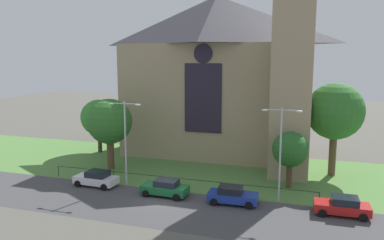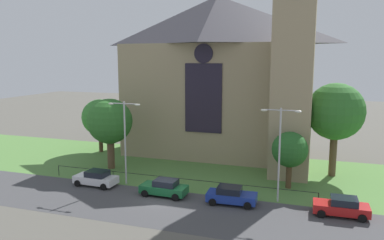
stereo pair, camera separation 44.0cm
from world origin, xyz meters
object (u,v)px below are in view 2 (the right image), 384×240
(streetlamp_far, at_px, (280,143))
(parked_car_red, at_px, (342,207))
(parked_car_white, at_px, (96,178))
(parked_car_blue, at_px, (231,195))
(tree_right_near, at_px, (290,150))
(tree_left_near, at_px, (110,122))
(streetlamp_near, at_px, (125,132))
(church_building, at_px, (222,74))
(tree_left_far, at_px, (100,117))
(parked_car_green, at_px, (164,188))
(tree_right_far, at_px, (336,112))

(streetlamp_far, distance_m, parked_car_red, 6.93)
(parked_car_white, xyz_separation_m, parked_car_blue, (13.51, -0.47, 0.00))
(tree_right_near, height_order, parked_car_white, tree_right_near)
(parked_car_blue, xyz_separation_m, parked_car_red, (8.78, 0.30, 0.00))
(tree_left_near, height_order, streetlamp_near, streetlamp_near)
(tree_right_near, relative_size, parked_car_blue, 1.28)
(church_building, bearing_deg, tree_left_far, -164.10)
(tree_left_far, distance_m, parked_car_white, 14.46)
(tree_left_near, bearing_deg, parked_car_green, -34.31)
(streetlamp_far, height_order, parked_car_blue, streetlamp_far)
(tree_right_near, relative_size, tree_right_far, 0.56)
(church_building, height_order, parked_car_blue, church_building)
(streetlamp_far, relative_size, parked_car_blue, 1.91)
(tree_left_far, distance_m, streetlamp_far, 26.44)
(parked_car_blue, relative_size, parked_car_red, 1.01)
(tree_left_near, bearing_deg, tree_left_far, 129.51)
(tree_left_far, xyz_separation_m, parked_car_white, (6.93, -12.09, -3.87))
(parked_car_green, bearing_deg, parked_car_red, -177.73)
(tree_right_far, xyz_separation_m, parked_car_red, (0.41, -10.85, -6.05))
(parked_car_red, bearing_deg, tree_left_far, -24.30)
(parked_car_blue, bearing_deg, streetlamp_near, 168.03)
(tree_left_near, height_order, parked_car_blue, tree_left_near)
(streetlamp_far, relative_size, parked_car_green, 1.93)
(streetlamp_near, relative_size, parked_car_blue, 1.91)
(streetlamp_far, relative_size, parked_car_red, 1.93)
(tree_left_near, distance_m, parked_car_white, 7.51)
(church_building, distance_m, parked_car_green, 19.41)
(parked_car_green, distance_m, parked_car_blue, 6.15)
(streetlamp_near, xyz_separation_m, streetlamp_far, (14.68, 0.00, -0.00))
(parked_car_blue, bearing_deg, tree_left_far, 145.90)
(parked_car_white, distance_m, parked_car_red, 22.29)
(streetlamp_near, distance_m, parked_car_blue, 11.98)
(tree_left_far, height_order, parked_car_blue, tree_left_far)
(tree_right_far, xyz_separation_m, streetlamp_near, (-19.34, -9.32, -1.59))
(tree_left_near, xyz_separation_m, tree_right_far, (23.56, 4.96, 1.48))
(parked_car_green, bearing_deg, streetlamp_near, -19.29)
(church_building, relative_size, parked_car_red, 6.12)
(parked_car_green, bearing_deg, tree_left_far, -40.05)
(tree_left_far, relative_size, tree_right_far, 0.71)
(tree_left_far, bearing_deg, parked_car_blue, -31.57)
(tree_left_far, relative_size, parked_car_blue, 1.63)
(tree_left_near, xyz_separation_m, streetlamp_near, (4.21, -4.36, -0.10))
(tree_right_far, bearing_deg, streetlamp_far, -116.56)
(parked_car_white, bearing_deg, parked_car_green, 178.62)
(tree_right_near, bearing_deg, tree_right_far, 53.39)
(parked_car_blue, distance_m, parked_car_red, 8.79)
(parked_car_red, bearing_deg, church_building, -51.46)
(tree_left_far, xyz_separation_m, tree_right_far, (28.81, -1.41, 2.19))
(church_building, xyz_separation_m, parked_car_blue, (5.19, -16.90, -9.53))
(parked_car_blue, bearing_deg, tree_right_far, 50.57)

